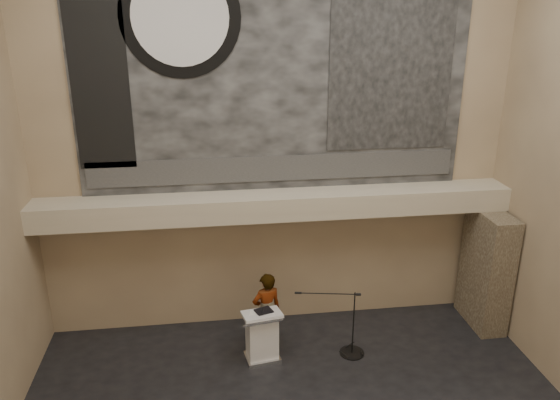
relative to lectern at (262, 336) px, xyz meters
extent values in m
cube|color=#846E53|center=(0.48, 1.58, 3.70)|extent=(10.00, 0.02, 8.50)
cube|color=#846E53|center=(0.48, -6.42, 3.70)|extent=(10.00, 0.02, 8.50)
cube|color=tan|center=(0.48, 1.18, 2.40)|extent=(10.00, 0.80, 0.50)
cylinder|color=#B2893D|center=(-1.12, 1.13, 2.12)|extent=(0.04, 0.04, 0.06)
cylinder|color=#B2893D|center=(2.38, 1.13, 2.12)|extent=(0.04, 0.04, 0.06)
cube|color=black|center=(0.48, 1.55, 5.15)|extent=(8.00, 0.05, 5.00)
cube|color=#303030|center=(0.48, 1.51, 3.10)|extent=(7.76, 0.02, 0.55)
cylinder|color=black|center=(-1.32, 1.51, 6.15)|extent=(2.30, 0.02, 2.30)
cylinder|color=silver|center=(-1.32, 1.49, 6.15)|extent=(1.84, 0.02, 1.84)
cube|color=black|center=(2.88, 1.51, 5.25)|extent=(2.60, 0.02, 3.60)
cube|color=black|center=(-2.92, 1.51, 4.85)|extent=(1.10, 0.02, 3.20)
cube|color=#45392A|center=(5.13, 0.73, 0.80)|extent=(0.60, 1.40, 2.70)
cube|color=silver|center=(0.00, 0.00, -0.51)|extent=(0.76, 0.62, 0.08)
cube|color=silver|center=(0.00, 0.00, 0.01)|extent=(0.66, 0.50, 0.96)
cube|color=silver|center=(0.00, -0.02, 0.52)|extent=(0.84, 0.66, 0.13)
cube|color=black|center=(0.04, 0.02, 0.56)|extent=(0.40, 0.36, 0.04)
cube|color=silver|center=(-0.15, -0.03, 0.55)|extent=(0.25, 0.31, 0.00)
imported|color=white|center=(0.14, 0.43, 0.31)|extent=(0.72, 0.58, 1.74)
cylinder|color=black|center=(1.89, -0.07, -0.54)|extent=(0.52, 0.52, 0.02)
cylinder|color=black|center=(1.89, -0.07, 0.17)|extent=(0.03, 0.03, 1.45)
cylinder|color=black|center=(1.32, 0.04, 0.86)|extent=(1.26, 0.26, 0.02)
camera|label=1|loc=(-0.92, -9.47, 6.40)|focal=35.00mm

